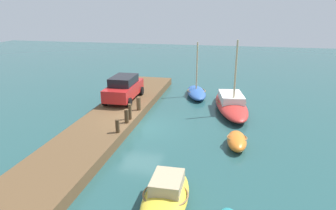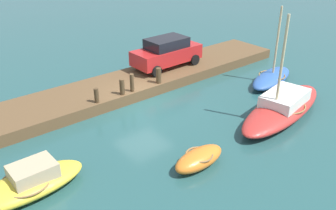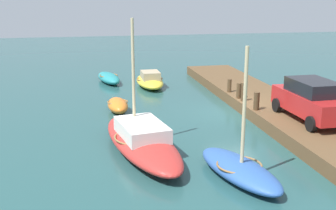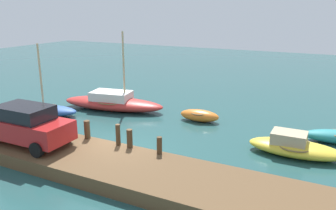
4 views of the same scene
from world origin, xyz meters
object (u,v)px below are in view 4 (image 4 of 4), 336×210
at_px(sailboat_red, 113,102).
at_px(dinghy_orange, 199,115).
at_px(motorboat_yellow, 294,147).
at_px(mooring_post_west, 87,130).
at_px(parked_car, 26,124).
at_px(rowboat_blue, 46,110).
at_px(mooring_post_east, 159,145).
at_px(mooring_post_mid_east, 130,139).
at_px(mooring_post_mid_west, 118,135).

bearing_deg(sailboat_red, dinghy_orange, -6.12).
relative_size(motorboat_yellow, mooring_post_west, 4.80).
bearing_deg(parked_car, rowboat_blue, 128.36).
bearing_deg(rowboat_blue, mooring_post_east, -31.67).
height_order(sailboat_red, rowboat_blue, sailboat_red).
height_order(motorboat_yellow, parked_car, parked_car).
xyz_separation_m(dinghy_orange, motorboat_yellow, (5.65, -2.60, 0.06)).
bearing_deg(mooring_post_mid_east, mooring_post_mid_west, 180.00).
distance_m(sailboat_red, mooring_post_mid_west, 7.58).
height_order(dinghy_orange, parked_car, parked_car).
distance_m(rowboat_blue, motorboat_yellow, 14.64).
distance_m(mooring_post_mid_east, mooring_post_east, 1.47).
relative_size(sailboat_red, mooring_post_mid_east, 8.66).
relative_size(rowboat_blue, parked_car, 1.03).
distance_m(mooring_post_west, mooring_post_mid_west, 1.74).
bearing_deg(mooring_post_east, dinghy_orange, 96.93).
height_order(rowboat_blue, mooring_post_east, rowboat_blue).
bearing_deg(motorboat_yellow, mooring_post_east, -142.95).
height_order(dinghy_orange, motorboat_yellow, motorboat_yellow).
bearing_deg(rowboat_blue, parked_car, -64.69).
bearing_deg(sailboat_red, rowboat_blue, -146.71).
height_order(mooring_post_mid_west, mooring_post_east, mooring_post_mid_west).
distance_m(rowboat_blue, parked_car, 6.35).
distance_m(sailboat_red, parked_car, 7.81).
height_order(dinghy_orange, mooring_post_mid_west, mooring_post_mid_west).
xyz_separation_m(sailboat_red, mooring_post_mid_west, (4.65, -5.96, 0.55)).
height_order(dinghy_orange, mooring_post_east, mooring_post_east).
height_order(rowboat_blue, mooring_post_mid_west, rowboat_blue).
relative_size(sailboat_red, mooring_post_mid_west, 7.42).
height_order(sailboat_red, motorboat_yellow, sailboat_red).
height_order(sailboat_red, dinghy_orange, sailboat_red).
relative_size(rowboat_blue, mooring_post_mid_west, 4.61).
distance_m(mooring_post_east, parked_car, 6.07).
distance_m(dinghy_orange, mooring_post_mid_west, 6.54).
height_order(rowboat_blue, motorboat_yellow, rowboat_blue).
bearing_deg(parked_car, mooring_post_mid_west, 23.96).
xyz_separation_m(mooring_post_west, mooring_post_mid_east, (2.35, 0.00, -0.02)).
relative_size(mooring_post_mid_east, mooring_post_east, 1.12).
distance_m(dinghy_orange, mooring_post_east, 6.45).
bearing_deg(mooring_post_mid_west, mooring_post_west, 180.00).
bearing_deg(mooring_post_mid_west, sailboat_red, 127.94).
relative_size(sailboat_red, motorboat_yellow, 1.72).
distance_m(motorboat_yellow, mooring_post_west, 9.50).
distance_m(dinghy_orange, mooring_post_mid_east, 6.44).
relative_size(sailboat_red, parked_car, 1.65).
distance_m(sailboat_red, mooring_post_mid_east, 7.96).
relative_size(rowboat_blue, mooring_post_mid_east, 5.37).
distance_m(rowboat_blue, mooring_post_east, 10.25).
bearing_deg(parked_car, mooring_post_west, 40.16).
height_order(mooring_post_mid_west, mooring_post_mid_east, mooring_post_mid_west).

